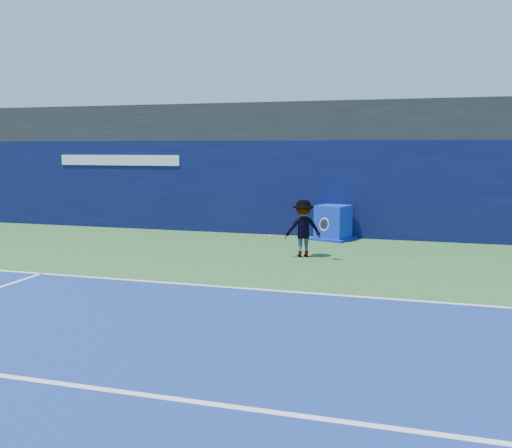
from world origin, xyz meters
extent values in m
plane|color=#2D652D|center=(0.00, 0.00, 0.00)|extent=(80.00, 80.00, 0.00)
cube|color=white|center=(0.00, 3.00, 0.01)|extent=(24.00, 0.10, 0.01)
cube|color=white|center=(0.00, -2.00, 0.01)|extent=(24.00, 0.10, 0.01)
cube|color=black|center=(0.00, 11.50, 3.60)|extent=(36.00, 3.00, 1.20)
cube|color=#0B0F3C|center=(0.00, 10.50, 1.50)|extent=(36.00, 1.00, 3.00)
cube|color=white|center=(-7.00, 9.99, 2.35)|extent=(4.50, 0.04, 0.35)
cube|color=#0D25BD|center=(0.47, 9.60, 0.52)|extent=(1.11, 1.11, 1.05)
cube|color=#0C1CAA|center=(0.47, 9.60, 0.03)|extent=(1.38, 1.38, 0.07)
imported|color=silver|center=(0.15, 6.64, 0.73)|extent=(1.08, 0.86, 1.46)
cylinder|color=black|center=(0.60, 6.39, 0.65)|extent=(0.07, 0.13, 0.23)
torus|color=white|center=(0.74, 6.34, 0.90)|extent=(0.27, 0.15, 0.26)
cylinder|color=black|center=(0.74, 6.34, 0.90)|extent=(0.23, 0.12, 0.22)
sphere|color=#A9D317|center=(-0.22, 4.76, 0.79)|extent=(0.06, 0.06, 0.06)
camera|label=1|loc=(3.07, -7.52, 2.79)|focal=40.00mm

